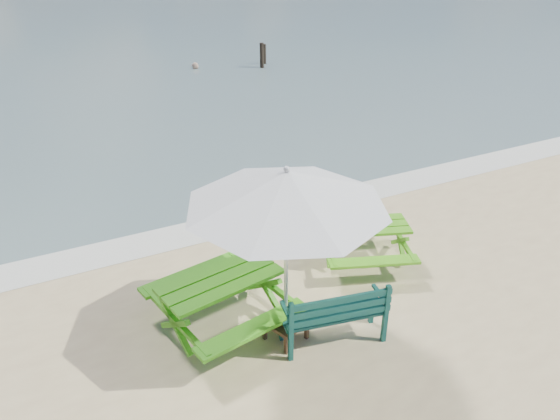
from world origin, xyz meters
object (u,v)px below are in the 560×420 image
park_bench (333,324)px  swimmer (196,81)px  picnic_table_right (363,243)px  side_table (286,328)px  beer_bottle (356,221)px  picnic_table_left (222,303)px  patio_umbrella (287,189)px

park_bench → swimmer: 17.25m
picnic_table_right → side_table: (-2.20, -1.25, -0.17)m
picnic_table_right → beer_bottle: bearing=161.2°
picnic_table_left → park_bench: bearing=-38.3°
side_table → picnic_table_right: bearing=29.5°
park_bench → swimmer: bearing=77.7°
picnic_table_left → picnic_table_right: size_ratio=1.07×
park_bench → swimmer: size_ratio=0.99×
park_bench → side_table: bearing=150.9°
patio_umbrella → swimmer: size_ratio=2.17×
picnic_table_right → swimmer: bearing=82.2°
side_table → swimmer: (4.28, 16.50, -0.73)m
picnic_table_left → beer_bottle: 2.85m
picnic_table_left → park_bench: park_bench is taller
picnic_table_right → swimmer: (2.08, 15.25, -0.90)m
side_table → patio_umbrella: patio_umbrella is taller
beer_bottle → swimmer: size_ratio=0.15×
picnic_table_left → side_table: (0.71, -0.70, -0.22)m
picnic_table_left → picnic_table_right: picnic_table_left is taller
picnic_table_left → patio_umbrella: 2.25m
beer_bottle → swimmer: beer_bottle is taller
park_bench → beer_bottle: size_ratio=6.46×
patio_umbrella → picnic_table_left: bearing=135.5°
side_table → beer_bottle: bearing=32.4°
picnic_table_right → side_table: picnic_table_right is taller
picnic_table_right → beer_bottle: 0.49m
picnic_table_left → picnic_table_right: (2.91, 0.55, -0.06)m
picnic_table_right → park_bench: 2.25m
picnic_table_right → beer_bottle: size_ratio=8.67×
picnic_table_left → beer_bottle: beer_bottle is taller
park_bench → side_table: 0.69m
picnic_table_left → swimmer: (4.98, 15.80, -0.95)m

